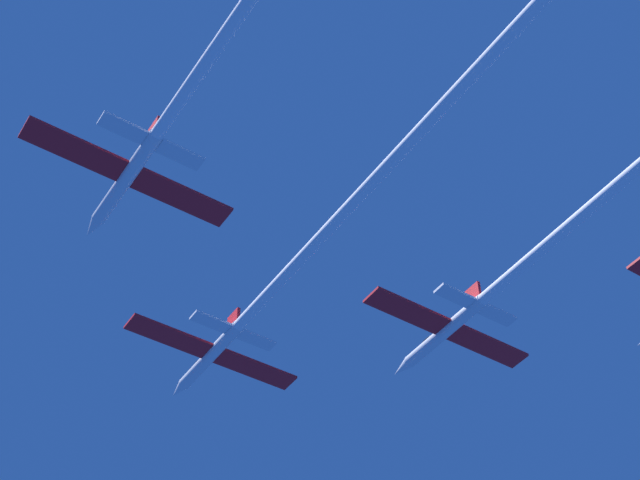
% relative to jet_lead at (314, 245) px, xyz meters
% --- Properties ---
extents(jet_lead, '(19.36, 67.28, 3.21)m').
position_rel_jet_lead_xyz_m(jet_lead, '(0.00, 0.00, 0.00)').
color(jet_lead, white).
extents(jet_left_wing, '(19.36, 67.36, 3.21)m').
position_rel_jet_lead_xyz_m(jet_left_wing, '(-18.19, -18.01, 0.16)').
color(jet_left_wing, white).
extents(jet_right_wing, '(19.36, 73.41, 3.21)m').
position_rel_jet_lead_xyz_m(jet_right_wing, '(17.81, -19.93, -0.47)').
color(jet_right_wing, white).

